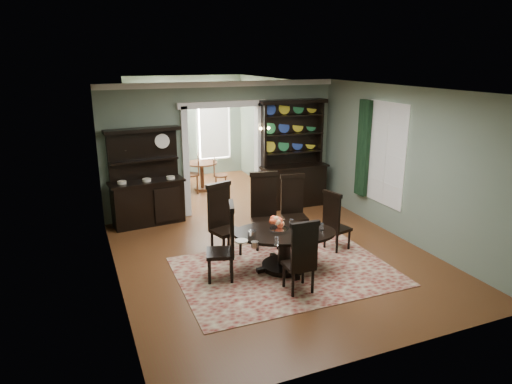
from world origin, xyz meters
TOP-DOWN VIEW (x-y plane):
  - room at (0.00, 0.04)m, footprint 5.51×6.01m
  - parlor at (0.00, 5.53)m, footprint 3.51×3.50m
  - doorway_trim at (0.00, 3.00)m, footprint 2.08×0.25m
  - right_window at (2.69, 0.93)m, footprint 0.15×1.47m
  - wall_sconce at (0.95, 2.85)m, footprint 0.27×0.21m
  - rug at (-0.07, -0.53)m, footprint 3.61×2.59m
  - dining_table at (-0.04, -0.41)m, footprint 2.03×2.03m
  - centerpiece at (-0.13, -0.37)m, footprint 1.61×1.03m
  - chair_far_left at (-0.82, 0.61)m, footprint 0.61×0.60m
  - chair_far_mid at (0.07, 0.71)m, footprint 0.62×0.60m
  - chair_far_right at (0.73, 0.81)m, footprint 0.55×0.53m
  - chair_end_left at (-1.08, -0.39)m, footprint 0.57×0.59m
  - chair_end_right at (1.15, -0.05)m, footprint 0.50×0.51m
  - chair_near at (-0.18, -1.29)m, footprint 0.47×0.44m
  - sideboard at (-1.83, 2.76)m, footprint 1.63×0.71m
  - welsh_dresser at (1.67, 2.72)m, footprint 1.66×0.65m
  - parlor_table at (-0.01, 4.84)m, footprint 0.83×0.83m
  - parlor_chair_left at (-0.28, 4.66)m, footprint 0.48×0.47m
  - parlor_chair_right at (0.37, 4.59)m, footprint 0.42×0.41m

SIDE VIEW (x-z plane):
  - rug at x=-0.07m, z-range 0.00..0.01m
  - parlor_chair_right at x=0.37m, z-range 0.03..0.92m
  - dining_table at x=-0.04m, z-range 0.13..0.82m
  - parlor_table at x=-0.01m, z-range 0.12..0.89m
  - parlor_chair_left at x=-0.28m, z-range 0.04..1.09m
  - chair_end_right at x=1.15m, z-range 0.03..1.19m
  - chair_near at x=-0.18m, z-range 0.03..1.24m
  - chair_far_right at x=0.73m, z-range 0.03..1.33m
  - chair_end_left at x=-1.08m, z-range 0.03..1.33m
  - chair_far_left at x=-0.82m, z-range 0.03..1.38m
  - sideboard at x=-1.83m, z-range -0.32..1.77m
  - chair_far_mid at x=0.07m, z-range 0.04..1.47m
  - centerpiece at x=-0.13m, z-range 0.63..0.90m
  - welsh_dresser at x=1.67m, z-range -0.35..2.21m
  - parlor at x=0.00m, z-range 0.01..3.02m
  - room at x=0.00m, z-range 0.07..3.08m
  - right_window at x=2.69m, z-range 0.54..2.66m
  - doorway_trim at x=0.00m, z-range 0.33..2.90m
  - wall_sconce at x=0.95m, z-range 1.79..1.99m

